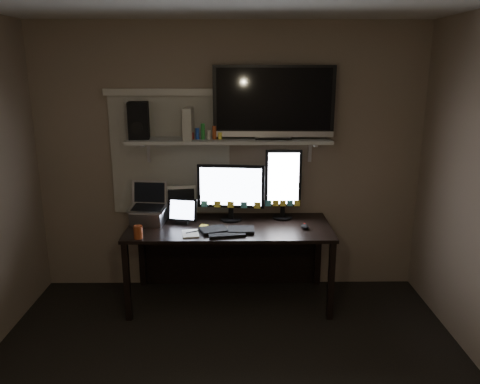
{
  "coord_description": "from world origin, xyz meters",
  "views": [
    {
      "loc": [
        0.05,
        -2.52,
        2.09
      ],
      "look_at": [
        0.09,
        1.25,
        1.09
      ],
      "focal_mm": 35.0,
      "sensor_mm": 36.0,
      "label": 1
    }
  ],
  "objects_px": {
    "speaker": "(139,120)",
    "keyboard": "(227,230)",
    "monitor_landscape": "(231,192)",
    "laptop": "(148,204)",
    "monitor_portrait": "(283,184)",
    "cup": "(138,232)",
    "tv": "(274,102)",
    "tablet": "(182,211)",
    "mouse": "(305,227)",
    "game_console": "(188,124)",
    "desk": "(230,240)"
  },
  "relations": [
    {
      "from": "laptop",
      "to": "cup",
      "type": "height_order",
      "value": "laptop"
    },
    {
      "from": "laptop",
      "to": "cup",
      "type": "relative_size",
      "value": 3.36
    },
    {
      "from": "monitor_portrait",
      "to": "laptop",
      "type": "height_order",
      "value": "monitor_portrait"
    },
    {
      "from": "monitor_portrait",
      "to": "cup",
      "type": "distance_m",
      "value": 1.37
    },
    {
      "from": "tablet",
      "to": "speaker",
      "type": "distance_m",
      "value": 0.89
    },
    {
      "from": "monitor_landscape",
      "to": "tablet",
      "type": "distance_m",
      "value": 0.47
    },
    {
      "from": "cup",
      "to": "game_console",
      "type": "relative_size",
      "value": 0.39
    },
    {
      "from": "desk",
      "to": "cup",
      "type": "relative_size",
      "value": 16.69
    },
    {
      "from": "tablet",
      "to": "speaker",
      "type": "relative_size",
      "value": 0.83
    },
    {
      "from": "monitor_landscape",
      "to": "laptop",
      "type": "distance_m",
      "value": 0.75
    },
    {
      "from": "monitor_landscape",
      "to": "laptop",
      "type": "relative_size",
      "value": 1.68
    },
    {
      "from": "monitor_landscape",
      "to": "keyboard",
      "type": "bearing_deg",
      "value": -88.82
    },
    {
      "from": "monitor_landscape",
      "to": "game_console",
      "type": "height_order",
      "value": "game_console"
    },
    {
      "from": "cup",
      "to": "game_console",
      "type": "bearing_deg",
      "value": 50.45
    },
    {
      "from": "keyboard",
      "to": "monitor_portrait",
      "type": "bearing_deg",
      "value": 25.63
    },
    {
      "from": "desk",
      "to": "mouse",
      "type": "xyz_separation_m",
      "value": [
        0.66,
        -0.2,
        0.2
      ]
    },
    {
      "from": "tv",
      "to": "desk",
      "type": "bearing_deg",
      "value": -167.15
    },
    {
      "from": "monitor_portrait",
      "to": "tablet",
      "type": "relative_size",
      "value": 2.47
    },
    {
      "from": "monitor_portrait",
      "to": "mouse",
      "type": "bearing_deg",
      "value": -59.9
    },
    {
      "from": "laptop",
      "to": "tv",
      "type": "distance_m",
      "value": 1.43
    },
    {
      "from": "desk",
      "to": "mouse",
      "type": "distance_m",
      "value": 0.72
    },
    {
      "from": "desk",
      "to": "cup",
      "type": "bearing_deg",
      "value": -150.32
    },
    {
      "from": "laptop",
      "to": "game_console",
      "type": "xyz_separation_m",
      "value": [
        0.37,
        0.1,
        0.71
      ]
    },
    {
      "from": "laptop",
      "to": "cup",
      "type": "bearing_deg",
      "value": -85.93
    },
    {
      "from": "desk",
      "to": "laptop",
      "type": "distance_m",
      "value": 0.81
    },
    {
      "from": "speaker",
      "to": "keyboard",
      "type": "bearing_deg",
      "value": -32.64
    },
    {
      "from": "laptop",
      "to": "tv",
      "type": "height_order",
      "value": "tv"
    },
    {
      "from": "speaker",
      "to": "laptop",
      "type": "bearing_deg",
      "value": -72.28
    },
    {
      "from": "monitor_landscape",
      "to": "tablet",
      "type": "height_order",
      "value": "monitor_landscape"
    },
    {
      "from": "keyboard",
      "to": "tv",
      "type": "distance_m",
      "value": 1.18
    },
    {
      "from": "keyboard",
      "to": "cup",
      "type": "distance_m",
      "value": 0.75
    },
    {
      "from": "desk",
      "to": "game_console",
      "type": "distance_m",
      "value": 1.12
    },
    {
      "from": "desk",
      "to": "monitor_portrait",
      "type": "xyz_separation_m",
      "value": [
        0.49,
        0.09,
        0.51
      ]
    },
    {
      "from": "desk",
      "to": "keyboard",
      "type": "distance_m",
      "value": 0.34
    },
    {
      "from": "monitor_portrait",
      "to": "tv",
      "type": "xyz_separation_m",
      "value": [
        -0.1,
        -0.02,
        0.74
      ]
    },
    {
      "from": "keyboard",
      "to": "cup",
      "type": "relative_size",
      "value": 4.33
    },
    {
      "from": "desk",
      "to": "monitor_portrait",
      "type": "bearing_deg",
      "value": 10.45
    },
    {
      "from": "monitor_landscape",
      "to": "keyboard",
      "type": "height_order",
      "value": "monitor_landscape"
    },
    {
      "from": "cup",
      "to": "speaker",
      "type": "distance_m",
      "value": 1.01
    },
    {
      "from": "laptop",
      "to": "game_console",
      "type": "relative_size",
      "value": 1.31
    },
    {
      "from": "speaker",
      "to": "monitor_landscape",
      "type": "bearing_deg",
      "value": -11.45
    },
    {
      "from": "keyboard",
      "to": "mouse",
      "type": "height_order",
      "value": "mouse"
    },
    {
      "from": "monitor_portrait",
      "to": "game_console",
      "type": "bearing_deg",
      "value": -176.63
    },
    {
      "from": "tv",
      "to": "speaker",
      "type": "distance_m",
      "value": 1.2
    },
    {
      "from": "monitor_portrait",
      "to": "monitor_landscape",
      "type": "bearing_deg",
      "value": -173.18
    },
    {
      "from": "desk",
      "to": "monitor_landscape",
      "type": "distance_m",
      "value": 0.45
    },
    {
      "from": "keyboard",
      "to": "tv",
      "type": "xyz_separation_m",
      "value": [
        0.41,
        0.35,
        1.05
      ]
    },
    {
      "from": "mouse",
      "to": "game_console",
      "type": "distance_m",
      "value": 1.36
    },
    {
      "from": "mouse",
      "to": "game_console",
      "type": "xyz_separation_m",
      "value": [
        -1.02,
        0.25,
        0.87
      ]
    },
    {
      "from": "tablet",
      "to": "mouse",
      "type": "bearing_deg",
      "value": 3.82
    }
  ]
}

